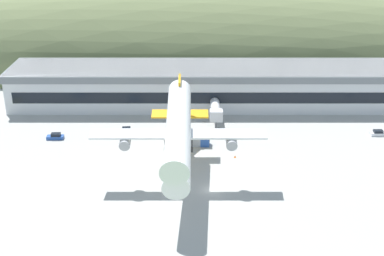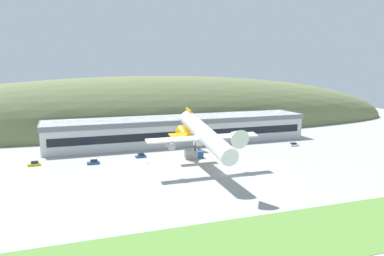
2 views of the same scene
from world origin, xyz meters
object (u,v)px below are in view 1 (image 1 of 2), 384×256
Objects in this scene: service_car_0 at (380,133)px; traffic_cone_0 at (124,148)px; terminal_building at (209,83)px; fuel_truck at (197,139)px; cargo_airplane at (180,131)px; jetway_0 at (217,110)px; traffic_cone_1 at (236,156)px; service_car_3 at (57,136)px; service_car_2 at (127,130)px.

service_car_0 is 7.40× the size of traffic_cone_0.
terminal_building is 30.08m from fuel_truck.
fuel_truck is (-3.87, -29.42, -4.90)m from terminal_building.
cargo_airplane is 11.36× the size of service_car_0.
terminal_building is at bearing 55.71° from traffic_cone_0.
jetway_0 is 20.27× the size of traffic_cone_1.
service_car_3 is at bearing 166.59° from traffic_cone_1.
traffic_cone_1 is at bearing -13.41° from service_car_3.
service_car_2 is at bearing -135.38° from terminal_building.
jetway_0 is 42.81m from service_car_0.
service_car_0 is 40.35m from traffic_cone_1.
service_car_3 is 35.86m from fuel_truck.
traffic_cone_1 is at bearing -81.36° from terminal_building.
service_car_0 is 65.86m from traffic_cone_0.
cargo_airplane reaches higher than fuel_truck.
service_car_0 is 1.00× the size of service_car_3.
terminal_building is 31.45m from service_car_2.
service_car_2 is (-65.73, 1.78, 0.02)m from service_car_0.
service_car_2 is (-21.99, -21.71, -5.86)m from terminal_building.
service_car_2 is at bearing 92.21° from traffic_cone_0.
cargo_airplane reaches higher than jetway_0.
cargo_airplane is 34.04m from service_car_2.
terminal_building is at bearing 81.51° from cargo_airplane.
traffic_cone_0 is at bearing -172.84° from service_car_0.
service_car_3 is at bearing -146.90° from terminal_building.
service_car_2 reaches higher than service_car_0.
terminal_building is 50.97m from cargo_airplane.
jetway_0 is 20.27× the size of traffic_cone_0.
terminal_building reaches higher than service_car_2.
traffic_cone_1 is (3.82, -20.61, -3.71)m from jetway_0.
terminal_building is 27.04× the size of service_car_0.
jetway_0 is at bearing 100.50° from traffic_cone_1.
service_car_2 is at bearing 13.04° from service_car_3.
service_car_2 is 6.95× the size of traffic_cone_1.
jetway_0 is at bearing 13.72° from service_car_2.
cargo_airplane is at bearing -52.40° from traffic_cone_0.
cargo_airplane is 6.99× the size of fuel_truck.
fuel_truck is 12.03× the size of traffic_cone_0.
terminal_building is 200.03× the size of traffic_cone_0.
fuel_truck is at bearing -97.49° from terminal_building.
terminal_building is at bearing 33.10° from service_car_3.
fuel_truck reaches higher than service_car_3.
fuel_truck is 12.03× the size of traffic_cone_1.
cargo_airplane reaches higher than service_car_3.
service_car_2 is 6.95× the size of traffic_cone_0.
service_car_0 is at bearing 7.11° from fuel_truck.
service_car_2 is 10.00m from traffic_cone_0.
service_car_2 is at bearing 178.45° from service_car_0.
service_car_2 is (-14.52, 28.34, -12.04)m from cargo_airplane.
service_car_0 is at bearing 1.57° from service_car_3.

